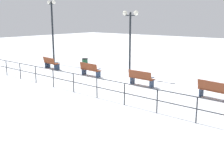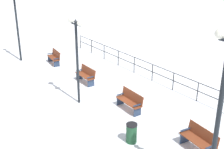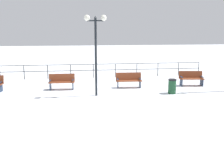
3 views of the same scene
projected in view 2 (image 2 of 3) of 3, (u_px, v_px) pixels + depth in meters
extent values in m
plane|color=white|center=(104.00, 95.00, 16.09)|extent=(80.00, 80.00, 0.00)
cube|color=brown|center=(53.00, 58.00, 20.52)|extent=(0.61, 1.50, 0.04)
cube|color=brown|center=(56.00, 54.00, 20.53)|extent=(0.29, 1.46, 0.47)
cube|color=#23334C|center=(51.00, 58.00, 21.11)|extent=(0.39, 0.10, 0.44)
cube|color=#23334C|center=(57.00, 64.00, 20.09)|extent=(0.39, 0.10, 0.44)
cube|color=#23334C|center=(50.00, 54.00, 20.98)|extent=(0.39, 0.12, 0.04)
cube|color=#23334C|center=(56.00, 59.00, 19.96)|extent=(0.39, 0.12, 0.04)
cube|color=brown|center=(85.00, 76.00, 17.47)|extent=(0.49, 1.53, 0.04)
cube|color=brown|center=(88.00, 71.00, 17.51)|extent=(0.14, 1.52, 0.44)
cube|color=#23334C|center=(79.00, 76.00, 18.06)|extent=(0.41, 0.06, 0.45)
cube|color=#23334C|center=(91.00, 83.00, 17.05)|extent=(0.41, 0.06, 0.45)
cube|color=#23334C|center=(79.00, 70.00, 17.92)|extent=(0.41, 0.08, 0.04)
cube|color=#23334C|center=(90.00, 77.00, 16.91)|extent=(0.41, 0.08, 0.04)
cube|color=brown|center=(129.00, 102.00, 14.40)|extent=(0.52, 1.59, 0.04)
cube|color=brown|center=(133.00, 96.00, 14.43)|extent=(0.19, 1.58, 0.46)
cube|color=#23334C|center=(120.00, 100.00, 15.02)|extent=(0.40, 0.07, 0.44)
cube|color=#23334C|center=(137.00, 112.00, 13.95)|extent=(0.40, 0.07, 0.44)
cube|color=#23334C|center=(120.00, 94.00, 14.88)|extent=(0.40, 0.09, 0.04)
cube|color=#23334C|center=(137.00, 105.00, 13.81)|extent=(0.40, 0.09, 0.04)
cube|color=brown|center=(197.00, 141.00, 11.36)|extent=(0.69, 1.56, 0.04)
cube|color=brown|center=(203.00, 133.00, 11.39)|extent=(0.29, 1.51, 0.43)
cube|color=#23334C|center=(185.00, 137.00, 11.97)|extent=(0.47, 0.11, 0.46)
cube|color=#23334C|center=(185.00, 130.00, 11.84)|extent=(0.47, 0.12, 0.04)
cube|color=#23334C|center=(211.00, 147.00, 10.77)|extent=(0.47, 0.12, 0.04)
cylinder|color=black|center=(18.00, 29.00, 20.54)|extent=(0.13, 0.13, 4.54)
cylinder|color=black|center=(77.00, 64.00, 14.56)|extent=(0.12, 0.12, 4.09)
cylinder|color=black|center=(76.00, 24.00, 13.85)|extent=(0.07, 0.85, 0.07)
sphere|color=white|center=(71.00, 20.00, 14.12)|extent=(0.31, 0.31, 0.31)
sphere|color=white|center=(80.00, 23.00, 13.48)|extent=(0.31, 0.31, 0.31)
cone|color=black|center=(76.00, 20.00, 13.78)|extent=(0.17, 0.17, 0.12)
cylinder|color=black|center=(217.00, 124.00, 8.49)|extent=(0.14, 0.14, 5.03)
sphere|color=white|center=(220.00, 34.00, 7.79)|extent=(0.28, 0.28, 0.28)
cylinder|color=#26282D|center=(80.00, 42.00, 24.00)|extent=(0.05, 0.05, 1.00)
cylinder|color=#26282D|center=(92.00, 47.00, 22.76)|extent=(0.05, 0.05, 1.00)
cylinder|color=#26282D|center=(104.00, 52.00, 21.51)|extent=(0.05, 0.05, 1.00)
cylinder|color=#26282D|center=(118.00, 58.00, 20.27)|extent=(0.05, 0.05, 1.00)
cylinder|color=#26282D|center=(134.00, 65.00, 19.02)|extent=(0.05, 0.05, 1.00)
cylinder|color=#26282D|center=(152.00, 73.00, 17.78)|extent=(0.05, 0.05, 1.00)
cylinder|color=#26282D|center=(173.00, 81.00, 16.53)|extent=(0.05, 0.05, 1.00)
cylinder|color=#26282D|center=(198.00, 92.00, 15.28)|extent=(0.05, 0.05, 1.00)
cylinder|color=#26282D|center=(153.00, 65.00, 17.59)|extent=(0.04, 16.56, 0.04)
cylinder|color=#26282D|center=(152.00, 72.00, 17.76)|extent=(0.04, 16.56, 0.04)
cylinder|color=#1E4C2D|center=(131.00, 134.00, 11.94)|extent=(0.42, 0.42, 0.75)
cylinder|color=black|center=(132.00, 125.00, 11.79)|extent=(0.45, 0.45, 0.06)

